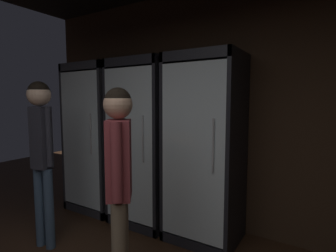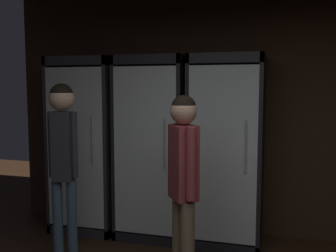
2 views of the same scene
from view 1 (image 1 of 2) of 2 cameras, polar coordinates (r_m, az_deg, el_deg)
wall_back at (r=3.01m, az=17.25°, el=3.42°), size 6.00×0.06×2.80m
cooler_far_left at (r=3.80m, az=-14.43°, el=-2.68°), size 0.75×0.64×1.98m
cooler_left at (r=3.28m, az=-4.65°, el=-3.77°), size 0.75×0.64×1.98m
cooler_center at (r=2.88m, az=8.29°, el=-5.09°), size 0.75×0.64×1.98m
shopper_near at (r=2.90m, az=-25.78°, el=-2.78°), size 0.27×0.22×1.68m
shopper_far at (r=2.01m, az=-10.51°, el=-9.92°), size 0.28×0.31×1.59m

